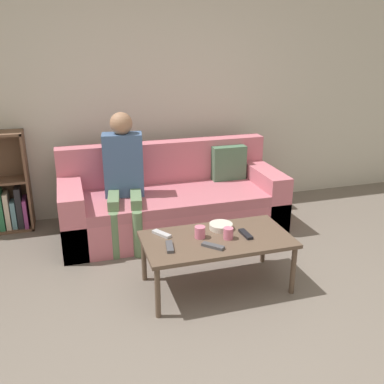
{
  "coord_description": "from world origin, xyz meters",
  "views": [
    {
      "loc": [
        -1.02,
        -2.0,
        1.86
      ],
      "look_at": [
        -0.03,
        1.32,
        0.61
      ],
      "focal_mm": 40.0,
      "sensor_mm": 36.0,
      "label": 1
    }
  ],
  "objects_px": {
    "coffee_table": "(217,242)",
    "tv_remote_1": "(170,247)",
    "couch": "(173,203)",
    "person_adult": "(124,170)",
    "cup_far": "(228,233)",
    "tv_remote_0": "(246,234)",
    "cup_near": "(200,232)",
    "tv_remote_2": "(213,246)",
    "tv_remote_3": "(162,234)",
    "snack_bowl": "(221,226)"
  },
  "relations": [
    {
      "from": "couch",
      "to": "cup_near",
      "type": "distance_m",
      "value": 1.13
    },
    {
      "from": "tv_remote_2",
      "to": "snack_bowl",
      "type": "height_order",
      "value": "snack_bowl"
    },
    {
      "from": "person_adult",
      "to": "snack_bowl",
      "type": "height_order",
      "value": "person_adult"
    },
    {
      "from": "coffee_table",
      "to": "tv_remote_3",
      "type": "relative_size",
      "value": 6.68
    },
    {
      "from": "tv_remote_1",
      "to": "snack_bowl",
      "type": "bearing_deg",
      "value": 32.81
    },
    {
      "from": "cup_near",
      "to": "cup_far",
      "type": "bearing_deg",
      "value": -21.41
    },
    {
      "from": "tv_remote_2",
      "to": "snack_bowl",
      "type": "bearing_deg",
      "value": 15.64
    },
    {
      "from": "cup_near",
      "to": "tv_remote_0",
      "type": "relative_size",
      "value": 0.53
    },
    {
      "from": "tv_remote_3",
      "to": "couch",
      "type": "bearing_deg",
      "value": 38.94
    },
    {
      "from": "cup_near",
      "to": "tv_remote_1",
      "type": "relative_size",
      "value": 0.51
    },
    {
      "from": "couch",
      "to": "tv_remote_1",
      "type": "height_order",
      "value": "couch"
    },
    {
      "from": "couch",
      "to": "cup_far",
      "type": "height_order",
      "value": "couch"
    },
    {
      "from": "person_adult",
      "to": "cup_near",
      "type": "distance_m",
      "value": 1.14
    },
    {
      "from": "person_adult",
      "to": "couch",
      "type": "bearing_deg",
      "value": 17.11
    },
    {
      "from": "tv_remote_2",
      "to": "snack_bowl",
      "type": "relative_size",
      "value": 0.84
    },
    {
      "from": "tv_remote_0",
      "to": "tv_remote_3",
      "type": "height_order",
      "value": "same"
    },
    {
      "from": "coffee_table",
      "to": "tv_remote_0",
      "type": "height_order",
      "value": "tv_remote_0"
    },
    {
      "from": "cup_near",
      "to": "cup_far",
      "type": "height_order",
      "value": "cup_near"
    },
    {
      "from": "couch",
      "to": "tv_remote_3",
      "type": "bearing_deg",
      "value": -108.87
    },
    {
      "from": "person_adult",
      "to": "cup_near",
      "type": "xyz_separation_m",
      "value": [
        0.42,
        -1.03,
        -0.23
      ]
    },
    {
      "from": "cup_far",
      "to": "cup_near",
      "type": "bearing_deg",
      "value": 158.59
    },
    {
      "from": "cup_far",
      "to": "tv_remote_0",
      "type": "distance_m",
      "value": 0.15
    },
    {
      "from": "tv_remote_0",
      "to": "tv_remote_3",
      "type": "distance_m",
      "value": 0.65
    },
    {
      "from": "coffee_table",
      "to": "tv_remote_1",
      "type": "distance_m",
      "value": 0.4
    },
    {
      "from": "person_adult",
      "to": "cup_near",
      "type": "relative_size",
      "value": 13.56
    },
    {
      "from": "cup_far",
      "to": "tv_remote_0",
      "type": "height_order",
      "value": "cup_far"
    },
    {
      "from": "tv_remote_2",
      "to": "tv_remote_1",
      "type": "bearing_deg",
      "value": 121.41
    },
    {
      "from": "coffee_table",
      "to": "tv_remote_2",
      "type": "height_order",
      "value": "tv_remote_2"
    },
    {
      "from": "couch",
      "to": "tv_remote_2",
      "type": "relative_size",
      "value": 13.97
    },
    {
      "from": "tv_remote_1",
      "to": "tv_remote_3",
      "type": "xyz_separation_m",
      "value": [
        -0.01,
        0.23,
        0.0
      ]
    },
    {
      "from": "cup_far",
      "to": "tv_remote_1",
      "type": "distance_m",
      "value": 0.46
    },
    {
      "from": "cup_far",
      "to": "tv_remote_1",
      "type": "bearing_deg",
      "value": -176.94
    },
    {
      "from": "coffee_table",
      "to": "tv_remote_2",
      "type": "bearing_deg",
      "value": -120.39
    },
    {
      "from": "cup_far",
      "to": "tv_remote_2",
      "type": "distance_m",
      "value": 0.19
    },
    {
      "from": "tv_remote_1",
      "to": "tv_remote_0",
      "type": "bearing_deg",
      "value": 12.76
    },
    {
      "from": "couch",
      "to": "person_adult",
      "type": "bearing_deg",
      "value": -171.18
    },
    {
      "from": "person_adult",
      "to": "tv_remote_0",
      "type": "xyz_separation_m",
      "value": [
        0.77,
        -1.1,
        -0.26
      ]
    },
    {
      "from": "cup_near",
      "to": "tv_remote_2",
      "type": "height_order",
      "value": "cup_near"
    },
    {
      "from": "coffee_table",
      "to": "cup_far",
      "type": "bearing_deg",
      "value": -26.36
    },
    {
      "from": "coffee_table",
      "to": "snack_bowl",
      "type": "relative_size",
      "value": 6.07
    },
    {
      "from": "tv_remote_3",
      "to": "person_adult",
      "type": "bearing_deg",
      "value": 67.13
    },
    {
      "from": "coffee_table",
      "to": "tv_remote_1",
      "type": "xyz_separation_m",
      "value": [
        -0.39,
        -0.06,
        0.05
      ]
    },
    {
      "from": "cup_near",
      "to": "tv_remote_0",
      "type": "height_order",
      "value": "cup_near"
    },
    {
      "from": "tv_remote_0",
      "to": "tv_remote_2",
      "type": "distance_m",
      "value": 0.33
    },
    {
      "from": "person_adult",
      "to": "cup_far",
      "type": "relative_size",
      "value": 14.01
    },
    {
      "from": "cup_far",
      "to": "person_adult",
      "type": "bearing_deg",
      "value": 119.14
    },
    {
      "from": "coffee_table",
      "to": "cup_near",
      "type": "distance_m",
      "value": 0.16
    },
    {
      "from": "person_adult",
      "to": "coffee_table",
      "type": "bearing_deg",
      "value": -54.85
    },
    {
      "from": "tv_remote_3",
      "to": "snack_bowl",
      "type": "relative_size",
      "value": 0.91
    },
    {
      "from": "tv_remote_1",
      "to": "tv_remote_2",
      "type": "distance_m",
      "value": 0.31
    }
  ]
}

